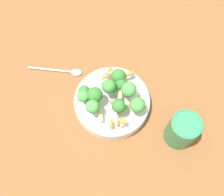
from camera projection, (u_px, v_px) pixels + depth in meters
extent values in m
plane|color=brown|center=(112.00, 105.00, 0.84)|extent=(3.00, 3.00, 0.00)
cylinder|color=silver|center=(112.00, 103.00, 0.82)|extent=(0.23, 0.23, 0.04)
torus|color=silver|center=(112.00, 100.00, 0.80)|extent=(0.23, 0.23, 0.01)
cylinder|color=#8CB766|center=(120.00, 88.00, 0.80)|extent=(0.01, 0.01, 0.02)
sphere|color=#33722D|center=(120.00, 84.00, 0.78)|extent=(0.04, 0.04, 0.04)
cylinder|color=#8CB766|center=(137.00, 108.00, 0.77)|extent=(0.02, 0.02, 0.02)
sphere|color=#479342|center=(138.00, 104.00, 0.74)|extent=(0.04, 0.04, 0.04)
cylinder|color=#8CB766|center=(118.00, 78.00, 0.81)|extent=(0.01, 0.01, 0.02)
sphere|color=#3D8438|center=(118.00, 75.00, 0.79)|extent=(0.03, 0.03, 0.03)
cylinder|color=#8CB766|center=(84.00, 99.00, 0.77)|extent=(0.01, 0.01, 0.01)
sphere|color=#479342|center=(83.00, 96.00, 0.75)|extent=(0.04, 0.04, 0.04)
cylinder|color=#8CB766|center=(118.00, 81.00, 0.81)|extent=(0.02, 0.02, 0.02)
sphere|color=#33722D|center=(118.00, 76.00, 0.78)|extent=(0.05, 0.05, 0.05)
cylinder|color=#8CB766|center=(109.00, 91.00, 0.78)|extent=(0.01, 0.01, 0.02)
sphere|color=#3D8438|center=(109.00, 86.00, 0.76)|extent=(0.04, 0.04, 0.04)
cylinder|color=#8CB766|center=(118.00, 109.00, 0.76)|extent=(0.01, 0.01, 0.02)
sphere|color=#33722D|center=(119.00, 106.00, 0.73)|extent=(0.04, 0.04, 0.04)
cylinder|color=#8CB766|center=(95.00, 99.00, 0.78)|extent=(0.02, 0.02, 0.02)
sphere|color=#33722D|center=(95.00, 95.00, 0.75)|extent=(0.05, 0.05, 0.05)
cylinder|color=#8CB766|center=(112.00, 91.00, 0.80)|extent=(0.01, 0.01, 0.01)
sphere|color=#479342|center=(112.00, 88.00, 0.78)|extent=(0.03, 0.03, 0.03)
cylinder|color=#8CB766|center=(85.00, 94.00, 0.79)|extent=(0.01, 0.01, 0.01)
sphere|color=#33722D|center=(84.00, 91.00, 0.77)|extent=(0.04, 0.04, 0.04)
cylinder|color=#8CB766|center=(93.00, 110.00, 0.76)|extent=(0.01, 0.01, 0.02)
sphere|color=#479342|center=(93.00, 107.00, 0.73)|extent=(0.04, 0.04, 0.04)
cylinder|color=#8CB766|center=(128.00, 94.00, 0.77)|extent=(0.02, 0.02, 0.02)
sphere|color=#479342|center=(129.00, 89.00, 0.74)|extent=(0.04, 0.04, 0.04)
cylinder|color=#8CB766|center=(119.00, 106.00, 0.76)|extent=(0.01, 0.01, 0.01)
sphere|color=#3D8438|center=(119.00, 104.00, 0.75)|extent=(0.03, 0.03, 0.03)
cylinder|color=beige|center=(129.00, 91.00, 0.78)|extent=(0.02, 0.02, 0.01)
cylinder|color=#729E4C|center=(124.00, 108.00, 0.76)|extent=(0.02, 0.02, 0.01)
cylinder|color=orange|center=(109.00, 72.00, 0.81)|extent=(0.01, 0.03, 0.01)
cylinder|color=orange|center=(122.00, 121.00, 0.74)|extent=(0.02, 0.01, 0.01)
cylinder|color=orange|center=(107.00, 87.00, 0.81)|extent=(0.03, 0.01, 0.01)
cylinder|color=orange|center=(108.00, 74.00, 0.81)|extent=(0.02, 0.02, 0.01)
cylinder|color=beige|center=(116.00, 121.00, 0.75)|extent=(0.02, 0.02, 0.01)
cylinder|color=#729E4C|center=(130.00, 83.00, 0.80)|extent=(0.02, 0.02, 0.01)
cylinder|color=orange|center=(114.00, 102.00, 0.77)|extent=(0.03, 0.03, 0.01)
cylinder|color=orange|center=(131.00, 106.00, 0.77)|extent=(0.02, 0.02, 0.01)
cylinder|color=orange|center=(95.00, 92.00, 0.79)|extent=(0.03, 0.02, 0.01)
cylinder|color=orange|center=(105.00, 77.00, 0.80)|extent=(0.02, 0.02, 0.01)
cylinder|color=orange|center=(111.00, 124.00, 0.75)|extent=(0.02, 0.03, 0.01)
cylinder|color=beige|center=(120.00, 95.00, 0.78)|extent=(0.02, 0.03, 0.01)
cylinder|color=#729E4C|center=(141.00, 99.00, 0.79)|extent=(0.03, 0.02, 0.01)
cylinder|color=#729E4C|center=(118.00, 113.00, 0.76)|extent=(0.01, 0.02, 0.01)
cylinder|color=orange|center=(124.00, 92.00, 0.78)|extent=(0.01, 0.02, 0.01)
cylinder|color=beige|center=(122.00, 122.00, 0.75)|extent=(0.03, 0.03, 0.01)
cylinder|color=beige|center=(100.00, 117.00, 0.76)|extent=(0.03, 0.03, 0.01)
cylinder|color=orange|center=(129.00, 74.00, 0.80)|extent=(0.03, 0.03, 0.01)
cylinder|color=#2D7F51|center=(181.00, 132.00, 0.74)|extent=(0.08, 0.08, 0.11)
torus|color=#2D7F51|center=(186.00, 125.00, 0.69)|extent=(0.08, 0.08, 0.01)
cylinder|color=silver|center=(50.00, 70.00, 0.89)|extent=(0.14, 0.06, 0.01)
ellipsoid|color=silver|center=(76.00, 72.00, 0.88)|extent=(0.04, 0.04, 0.01)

